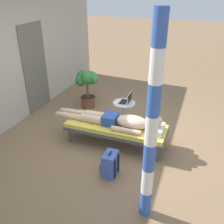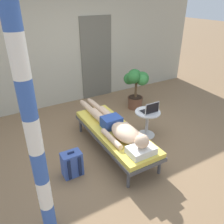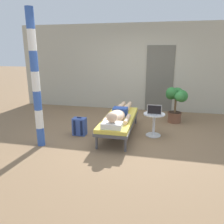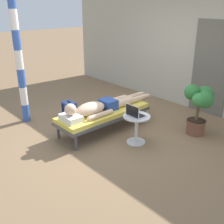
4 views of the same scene
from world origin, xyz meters
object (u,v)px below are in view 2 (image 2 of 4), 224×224
at_px(person_reclining, 117,127).
at_px(laptop, 150,110).
at_px(side_table, 147,119).
at_px(backpack, 72,164).
at_px(lounge_chair, 115,133).
at_px(porch_post, 34,136).
at_px(potted_plant, 136,83).

relative_size(person_reclining, laptop, 7.00).
bearing_deg(person_reclining, side_table, 12.48).
bearing_deg(side_table, backpack, -169.47).
bearing_deg(lounge_chair, porch_post, -147.09).
distance_m(lounge_chair, laptop, 0.82).
relative_size(person_reclining, porch_post, 0.83).
relative_size(lounge_chair, porch_post, 0.74).
height_order(side_table, porch_post, porch_post).
height_order(laptop, potted_plant, potted_plant).
bearing_deg(lounge_chair, person_reclining, -90.00).
bearing_deg(backpack, laptop, 8.81).
bearing_deg(potted_plant, person_reclining, -135.14).
bearing_deg(potted_plant, backpack, -146.74).
bearing_deg(potted_plant, side_table, -114.99).
xyz_separation_m(lounge_chair, porch_post, (-1.45, -0.94, 0.97)).
relative_size(person_reclining, potted_plant, 2.25).
bearing_deg(porch_post, potted_plant, 38.12).
height_order(person_reclining, porch_post, porch_post).
relative_size(side_table, porch_post, 0.20).
xyz_separation_m(backpack, potted_plant, (2.19, 1.43, 0.43)).
bearing_deg(lounge_chair, potted_plant, 43.16).
xyz_separation_m(person_reclining, side_table, (0.78, 0.17, -0.16)).
height_order(lounge_chair, laptop, laptop).
bearing_deg(laptop, side_table, 90.00).
distance_m(side_table, potted_plant, 1.27).
distance_m(side_table, laptop, 0.23).
height_order(backpack, porch_post, porch_post).
bearing_deg(laptop, lounge_chair, -176.57).
xyz_separation_m(laptop, backpack, (-1.66, -0.26, -0.39)).
relative_size(potted_plant, porch_post, 0.37).
height_order(potted_plant, porch_post, porch_post).
height_order(lounge_chair, person_reclining, person_reclining).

